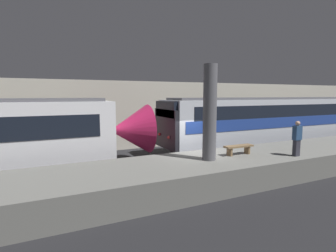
# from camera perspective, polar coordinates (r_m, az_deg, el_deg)

# --- Properties ---
(ground_plane) EXTENTS (120.00, 120.00, 0.00)m
(ground_plane) POSITION_cam_1_polar(r_m,az_deg,el_deg) (13.79, 5.93, -9.69)
(ground_plane) COLOR black
(platform) EXTENTS (40.00, 3.70, 1.09)m
(platform) POSITION_cam_1_polar(r_m,az_deg,el_deg) (12.16, 10.56, -9.36)
(platform) COLOR slate
(platform) RESTS_ON ground
(station_rear_barrier) EXTENTS (50.00, 0.15, 4.89)m
(station_rear_barrier) POSITION_cam_1_polar(r_m,az_deg,el_deg) (19.43, -4.47, 2.46)
(station_rear_barrier) COLOR #B2AD9E
(station_rear_barrier) RESTS_ON ground
(support_pillar_near) EXTENTS (0.58, 0.58, 4.11)m
(support_pillar_near) POSITION_cam_1_polar(r_m,az_deg,el_deg) (11.35, 9.08, 2.85)
(support_pillar_near) COLOR #56565B
(support_pillar_near) RESTS_ON platform
(train_boxy) EXTENTS (18.79, 2.94, 3.72)m
(train_boxy) POSITION_cam_1_polar(r_m,az_deg,el_deg) (21.14, 22.93, 0.86)
(train_boxy) COLOR black
(train_boxy) RESTS_ON ground
(person_waiting) EXTENTS (0.38, 0.24, 1.63)m
(person_waiting) POSITION_cam_1_polar(r_m,az_deg,el_deg) (13.42, 26.26, -2.31)
(person_waiting) COLOR #2D2D38
(person_waiting) RESTS_ON platform
(platform_bench) EXTENTS (1.50, 0.40, 0.45)m
(platform_bench) POSITION_cam_1_polar(r_m,az_deg,el_deg) (12.84, 15.11, -4.58)
(platform_bench) COLOR brown
(platform_bench) RESTS_ON platform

